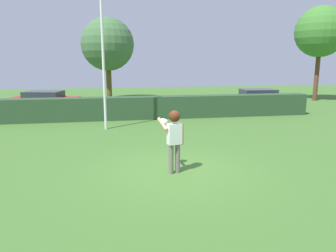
% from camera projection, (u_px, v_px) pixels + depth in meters
% --- Properties ---
extents(ground_plane, '(60.00, 60.00, 0.00)m').
position_uv_depth(ground_plane, '(176.00, 170.00, 9.19)').
color(ground_plane, '#406C2C').
extents(person, '(0.68, 0.68, 1.78)m').
position_uv_depth(person, '(174.00, 134.00, 8.76)').
color(person, slate).
rests_on(person, ground).
extents(frisbee, '(0.25, 0.24, 0.10)m').
position_uv_depth(frisbee, '(163.00, 121.00, 9.12)').
color(frisbee, white).
extents(lamppost, '(0.24, 0.24, 6.90)m').
position_uv_depth(lamppost, '(103.00, 46.00, 14.06)').
color(lamppost, silver).
rests_on(lamppost, ground).
extents(hedge_row, '(18.92, 0.90, 1.21)m').
position_uv_depth(hedge_row, '(144.00, 108.00, 17.37)').
color(hedge_row, '#2B482B').
rests_on(hedge_row, ground).
extents(parked_car_red, '(4.47, 2.60, 1.25)m').
position_uv_depth(parked_car_red, '(44.00, 100.00, 20.13)').
color(parked_car_red, '#B21E1E').
rests_on(parked_car_red, ground).
extents(parked_car_black, '(4.29, 2.00, 1.25)m').
position_uv_depth(parked_car_black, '(258.00, 97.00, 21.52)').
color(parked_car_black, black).
rests_on(parked_car_black, ground).
extents(oak_tree, '(4.15, 4.15, 6.49)m').
position_uv_depth(oak_tree, '(108.00, 44.00, 25.03)').
color(oak_tree, brown).
rests_on(oak_tree, ground).
extents(willow_tree, '(3.88, 3.88, 7.28)m').
position_uv_depth(willow_tree, '(321.00, 32.00, 24.54)').
color(willow_tree, brown).
rests_on(willow_tree, ground).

